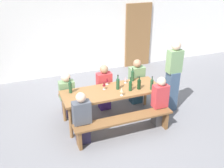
% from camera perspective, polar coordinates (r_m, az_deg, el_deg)
% --- Properties ---
extents(ground_plane, '(24.00, 24.00, 0.00)m').
position_cam_1_polar(ground_plane, '(6.06, -0.00, -7.70)').
color(ground_plane, slate).
extents(back_wall, '(14.00, 0.20, 3.20)m').
position_cam_1_polar(back_wall, '(8.16, -7.91, 13.10)').
color(back_wall, white).
rests_on(back_wall, ground).
extents(wooden_door, '(0.90, 0.06, 2.10)m').
position_cam_1_polar(wooden_door, '(8.85, 5.72, 10.52)').
color(wooden_door, olive).
rests_on(wooden_door, ground).
extents(tasting_table, '(2.20, 0.78, 0.75)m').
position_cam_1_polar(tasting_table, '(5.72, -0.00, -2.05)').
color(tasting_table, olive).
rests_on(tasting_table, ground).
extents(bench_near, '(2.10, 0.30, 0.45)m').
position_cam_1_polar(bench_near, '(5.33, 2.71, -8.27)').
color(bench_near, brown).
rests_on(bench_near, ground).
extents(bench_far, '(2.10, 0.30, 0.45)m').
position_cam_1_polar(bench_far, '(6.45, -2.22, -1.88)').
color(bench_far, brown).
rests_on(bench_far, ground).
extents(wine_bottle_0, '(0.08, 0.08, 0.34)m').
position_cam_1_polar(wine_bottle_0, '(5.68, 1.29, 0.04)').
color(wine_bottle_0, '#234C2D').
rests_on(wine_bottle_0, tasting_table).
extents(wine_bottle_1, '(0.07, 0.07, 0.35)m').
position_cam_1_polar(wine_bottle_1, '(5.60, -9.12, -0.72)').
color(wine_bottle_1, '#234C2D').
rests_on(wine_bottle_1, tasting_table).
extents(wine_bottle_2, '(0.07, 0.07, 0.31)m').
position_cam_1_polar(wine_bottle_2, '(5.74, 8.71, -0.09)').
color(wine_bottle_2, '#234C2D').
rests_on(wine_bottle_2, tasting_table).
extents(wine_bottle_3, '(0.07, 0.07, 0.31)m').
position_cam_1_polar(wine_bottle_3, '(5.64, 4.04, -0.39)').
color(wine_bottle_3, '#194723').
rests_on(wine_bottle_3, tasting_table).
extents(wine_bottle_4, '(0.08, 0.08, 0.30)m').
position_cam_1_polar(wine_bottle_4, '(5.72, 5.94, -0.04)').
color(wine_bottle_4, '#143319').
rests_on(wine_bottle_4, tasting_table).
extents(wine_bottle_5, '(0.08, 0.08, 0.33)m').
position_cam_1_polar(wine_bottle_5, '(6.10, 4.52, 1.80)').
color(wine_bottle_5, '#234C2D').
rests_on(wine_bottle_5, tasting_table).
extents(wine_glass_0, '(0.07, 0.07, 0.15)m').
position_cam_1_polar(wine_glass_0, '(5.99, 2.97, 1.11)').
color(wine_glass_0, silver).
rests_on(wine_glass_0, tasting_table).
extents(wine_glass_1, '(0.06, 0.06, 0.16)m').
position_cam_1_polar(wine_glass_1, '(5.90, -1.12, 0.88)').
color(wine_glass_1, silver).
rests_on(wine_glass_1, tasting_table).
extents(wine_glass_2, '(0.07, 0.07, 0.18)m').
position_cam_1_polar(wine_glass_2, '(5.67, -1.76, -0.04)').
color(wine_glass_2, silver).
rests_on(wine_glass_2, tasting_table).
extents(wine_glass_3, '(0.07, 0.07, 0.19)m').
position_cam_1_polar(wine_glass_3, '(5.41, 2.13, -1.30)').
color(wine_glass_3, silver).
rests_on(wine_glass_3, tasting_table).
extents(wine_glass_4, '(0.08, 0.08, 0.16)m').
position_cam_1_polar(wine_glass_4, '(5.83, 4.03, 0.59)').
color(wine_glass_4, silver).
rests_on(wine_glass_4, tasting_table).
extents(seated_guest_near_0, '(0.35, 0.24, 1.10)m').
position_cam_1_polar(seated_guest_near_0, '(5.13, -6.58, -7.68)').
color(seated_guest_near_0, '#302844').
rests_on(seated_guest_near_0, ground).
extents(seated_guest_near_1, '(0.32, 0.24, 1.14)m').
position_cam_1_polar(seated_guest_near_1, '(5.72, 10.40, -4.01)').
color(seated_guest_near_1, '#575658').
rests_on(seated_guest_near_1, ground).
extents(seated_guest_far_0, '(0.34, 0.24, 1.08)m').
position_cam_1_polar(seated_guest_far_0, '(6.05, -9.77, -2.50)').
color(seated_guest_far_0, '#413750').
rests_on(seated_guest_far_0, ground).
extents(seated_guest_far_1, '(0.35, 0.24, 1.13)m').
position_cam_1_polar(seated_guest_far_1, '(6.24, -1.71, -0.96)').
color(seated_guest_far_1, '#412671').
rests_on(seated_guest_far_1, ground).
extents(seated_guest_far_2, '(0.38, 0.24, 1.16)m').
position_cam_1_polar(seated_guest_far_2, '(6.54, 5.37, 0.32)').
color(seated_guest_far_2, '#294E64').
rests_on(seated_guest_far_2, ground).
extents(standing_host, '(0.33, 0.24, 1.72)m').
position_cam_1_polar(standing_host, '(6.23, 13.18, 1.43)').
color(standing_host, '#3D5470').
rests_on(standing_host, ground).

